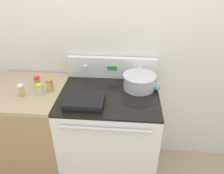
# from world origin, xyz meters

# --- Properties ---
(kitchen_wall) EXTENTS (8.00, 0.05, 2.50)m
(kitchen_wall) POSITION_xyz_m (0.00, 0.69, 1.25)
(kitchen_wall) COLOR silver
(kitchen_wall) RESTS_ON ground_plane
(stove_range) EXTENTS (0.82, 0.68, 0.95)m
(stove_range) POSITION_xyz_m (0.00, 0.33, 0.47)
(stove_range) COLOR white
(stove_range) RESTS_ON ground_plane
(control_panel) EXTENTS (0.82, 0.07, 0.20)m
(control_panel) POSITION_xyz_m (0.00, 0.63, 1.05)
(control_panel) COLOR white
(control_panel) RESTS_ON stove_range
(side_counter) EXTENTS (0.64, 0.65, 0.96)m
(side_counter) POSITION_xyz_m (-0.73, 0.33, 0.48)
(side_counter) COLOR tan
(side_counter) RESTS_ON ground_plane
(mixing_bowl) EXTENTS (0.28, 0.28, 0.13)m
(mixing_bowl) POSITION_xyz_m (0.24, 0.44, 1.02)
(mixing_bowl) COLOR silver
(mixing_bowl) RESTS_ON stove_range
(casserole_dish) EXTENTS (0.30, 0.22, 0.06)m
(casserole_dish) POSITION_xyz_m (-0.18, 0.16, 0.98)
(casserole_dish) COLOR black
(casserole_dish) RESTS_ON stove_range
(ladle) EXTENTS (0.07, 0.32, 0.07)m
(ladle) POSITION_xyz_m (0.39, 0.44, 0.98)
(ladle) COLOR #7AB2C6
(ladle) RESTS_ON stove_range
(spice_jar_orange_cap) EXTENTS (0.06, 0.06, 0.11)m
(spice_jar_orange_cap) POSITION_xyz_m (-0.49, 0.32, 1.01)
(spice_jar_orange_cap) COLOR tan
(spice_jar_orange_cap) RESTS_ON side_counter
(spice_jar_yellow_cap) EXTENTS (0.06, 0.06, 0.09)m
(spice_jar_yellow_cap) POSITION_xyz_m (-0.56, 0.26, 1.00)
(spice_jar_yellow_cap) COLOR beige
(spice_jar_yellow_cap) RESTS_ON side_counter
(spice_jar_red_cap) EXTENTS (0.05, 0.05, 0.08)m
(spice_jar_red_cap) POSITION_xyz_m (-0.63, 0.40, 1.00)
(spice_jar_red_cap) COLOR tan
(spice_jar_red_cap) RESTS_ON side_counter
(spice_jar_white_cap) EXTENTS (0.05, 0.05, 0.10)m
(spice_jar_white_cap) POSITION_xyz_m (-0.70, 0.23, 1.01)
(spice_jar_white_cap) COLOR tan
(spice_jar_white_cap) RESTS_ON side_counter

